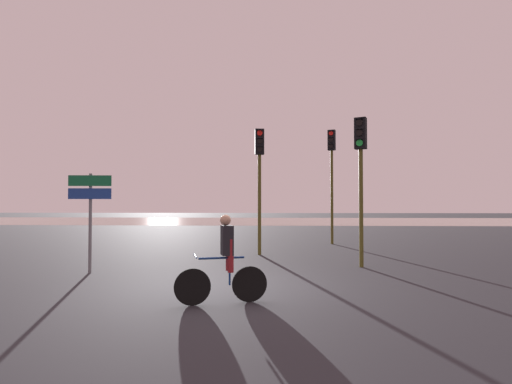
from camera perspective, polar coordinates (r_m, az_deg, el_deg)
ground_plane at (r=9.01m, az=-4.61°, el=-13.30°), size 120.00×120.00×0.00m
water_strip at (r=39.49m, az=0.81°, el=-4.15°), size 80.00×16.00×0.01m
traffic_light_center at (r=14.11m, az=0.50°, el=3.56°), size 0.34×0.36×4.44m
traffic_light_far_right at (r=18.07m, az=10.77°, el=3.74°), size 0.38×0.40×5.06m
traffic_light_near_right at (r=11.83m, az=14.73°, el=4.06°), size 0.39×0.41×4.27m
direction_sign_post at (r=11.29m, az=-22.62°, el=-1.62°), size 1.10×0.16×2.60m
cyclist at (r=7.41m, az=-4.45°, el=-9.44°), size 1.65×0.62×1.62m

